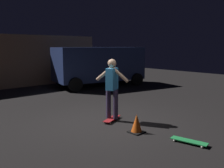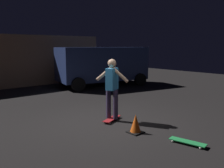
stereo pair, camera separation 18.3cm
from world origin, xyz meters
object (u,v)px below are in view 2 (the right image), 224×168
(parked_van, at_px, (102,64))
(skateboard_ridden, at_px, (112,119))
(skateboard_spare, at_px, (187,142))
(skater, at_px, (112,84))
(traffic_cone, at_px, (136,124))

(parked_van, height_order, skateboard_ridden, parked_van)
(skateboard_ridden, height_order, skateboard_spare, same)
(skateboard_spare, bearing_deg, parked_van, 64.32)
(parked_van, distance_m, skater, 6.21)
(skateboard_ridden, bearing_deg, skateboard_spare, -87.01)
(parked_van, height_order, skateboard_spare, parked_van)
(skateboard_spare, relative_size, skater, 0.48)
(parked_van, height_order, traffic_cone, parked_van)
(skateboard_ridden, height_order, traffic_cone, traffic_cone)
(skateboard_ridden, height_order, skater, skater)
(skateboard_ridden, xyz_separation_m, traffic_cone, (-0.21, -1.11, 0.16))
(skater, bearing_deg, traffic_cone, -100.48)
(skateboard_ridden, relative_size, skater, 0.48)
(skateboard_spare, distance_m, skater, 2.54)
(parked_van, relative_size, skateboard_spare, 6.08)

